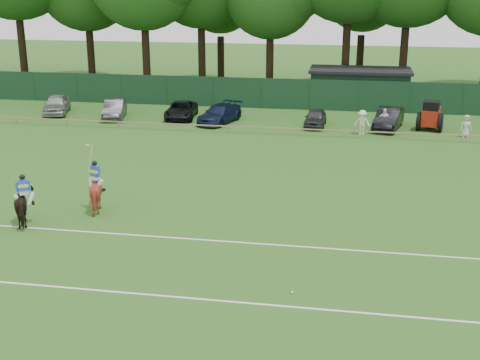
% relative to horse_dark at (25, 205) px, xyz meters
% --- Properties ---
extents(ground, '(160.00, 160.00, 0.00)m').
position_rel_horse_dark_xyz_m(ground, '(8.42, 0.55, -0.86)').
color(ground, '#1E4C14').
rests_on(ground, ground).
extents(horse_dark, '(1.85, 2.23, 1.72)m').
position_rel_horse_dark_xyz_m(horse_dark, '(0.00, 0.00, 0.00)').
color(horse_dark, black).
rests_on(horse_dark, ground).
extents(horse_chestnut, '(2.07, 2.16, 1.85)m').
position_rel_horse_dark_xyz_m(horse_chestnut, '(2.38, 2.25, 0.06)').
color(horse_chestnut, maroon).
rests_on(horse_chestnut, ground).
extents(sedan_silver, '(2.98, 4.74, 1.50)m').
position_rel_horse_dark_xyz_m(sedan_silver, '(-9.20, 22.61, -0.11)').
color(sedan_silver, '#A0A2A5').
rests_on(sedan_silver, ground).
extents(sedan_grey, '(2.42, 4.46, 1.39)m').
position_rel_horse_dark_xyz_m(sedan_grey, '(-4.10, 21.85, -0.17)').
color(sedan_grey, '#333235').
rests_on(sedan_grey, ground).
extents(suv_black, '(2.55, 4.75, 1.27)m').
position_rel_horse_dark_xyz_m(suv_black, '(1.00, 22.55, -0.23)').
color(suv_black, black).
rests_on(suv_black, ground).
extents(sedan_navy, '(3.11, 5.00, 1.35)m').
position_rel_horse_dark_xyz_m(sedan_navy, '(4.22, 21.54, -0.19)').
color(sedan_navy, '#121C3B').
rests_on(sedan_navy, ground).
extents(hatch_grey, '(1.55, 3.69, 1.25)m').
position_rel_horse_dark_xyz_m(hatch_grey, '(11.30, 21.57, -0.24)').
color(hatch_grey, '#313133').
rests_on(hatch_grey, ground).
extents(estate_black, '(2.47, 4.73, 1.48)m').
position_rel_horse_dark_xyz_m(estate_black, '(16.50, 21.70, -0.12)').
color(estate_black, black).
rests_on(estate_black, ground).
extents(spectator_left, '(1.11, 0.65, 1.70)m').
position_rel_horse_dark_xyz_m(spectator_left, '(14.62, 19.61, -0.01)').
color(spectator_left, silver).
rests_on(spectator_left, ground).
extents(spectator_mid, '(0.96, 0.46, 1.60)m').
position_rel_horse_dark_xyz_m(spectator_mid, '(16.15, 20.85, -0.06)').
color(spectator_mid, white).
rests_on(spectator_mid, ground).
extents(spectator_right, '(0.81, 0.60, 1.52)m').
position_rel_horse_dark_xyz_m(spectator_right, '(21.56, 20.07, -0.10)').
color(spectator_right, beige).
rests_on(spectator_right, ground).
extents(rider_dark, '(0.87, 0.63, 1.41)m').
position_rel_horse_dark_xyz_m(rider_dark, '(0.01, -0.01, 0.76)').
color(rider_dark, silver).
rests_on(rider_dark, ground).
extents(rider_chestnut, '(0.90, 0.78, 2.05)m').
position_rel_horse_dark_xyz_m(rider_chestnut, '(2.37, 2.24, 0.87)').
color(rider_chestnut, silver).
rests_on(rider_chestnut, ground).
extents(polo_ball, '(0.09, 0.09, 0.09)m').
position_rel_horse_dark_xyz_m(polo_ball, '(12.16, -4.51, -0.82)').
color(polo_ball, silver).
rests_on(polo_ball, ground).
extents(pitch_lines, '(60.00, 5.10, 0.01)m').
position_rel_horse_dark_xyz_m(pitch_lines, '(8.42, -2.95, -0.86)').
color(pitch_lines, silver).
rests_on(pitch_lines, ground).
extents(pitch_rail, '(62.10, 0.10, 0.50)m').
position_rel_horse_dark_xyz_m(pitch_rail, '(8.42, 18.55, -0.42)').
color(pitch_rail, '#997F5B').
rests_on(pitch_rail, ground).
extents(perimeter_fence, '(92.08, 0.08, 2.50)m').
position_rel_horse_dark_xyz_m(perimeter_fence, '(8.42, 27.55, 0.39)').
color(perimeter_fence, '#14351E').
rests_on(perimeter_fence, ground).
extents(utility_shed, '(8.40, 4.40, 3.04)m').
position_rel_horse_dark_xyz_m(utility_shed, '(14.42, 30.55, 0.67)').
color(utility_shed, '#14331E').
rests_on(utility_shed, ground).
extents(tree_row, '(96.00, 12.00, 21.00)m').
position_rel_horse_dark_xyz_m(tree_row, '(10.42, 35.55, -0.86)').
color(tree_row, '#26561C').
rests_on(tree_row, ground).
extents(tractor, '(2.14, 2.77, 2.08)m').
position_rel_horse_dark_xyz_m(tractor, '(19.41, 21.91, 0.12)').
color(tractor, maroon).
rests_on(tractor, ground).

